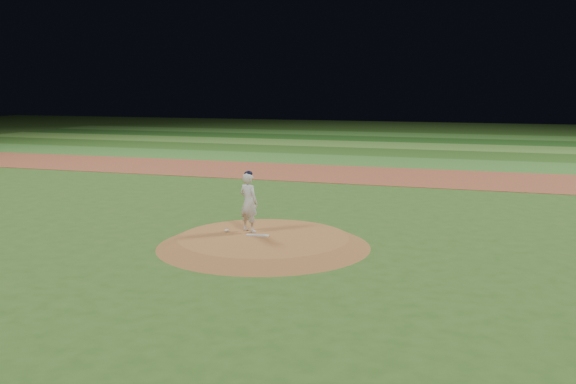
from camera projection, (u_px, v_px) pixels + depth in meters
The scene contains 12 objects.
ground at pixel (264, 246), 16.57m from camera, with size 120.00×120.00×0.00m, color #2B501A.
infield_dirt_band at pixel (369, 175), 29.68m from camera, with size 70.00×6.00×0.02m, color brown.
outfield_stripe_0 at pixel (389, 162), 34.83m from camera, with size 70.00×5.00×0.02m, color #336926.
outfield_stripe_1 at pixel (402, 153), 39.51m from camera, with size 70.00×5.00×0.02m, color #264E19.
outfield_stripe_2 at pixel (413, 146), 44.20m from camera, with size 70.00×5.00×0.02m, color #467B2D.
outfield_stripe_3 at pixel (422, 140), 48.88m from camera, with size 70.00×5.00×0.02m, color #1E4C18.
outfield_stripe_4 at pixel (429, 135), 53.57m from camera, with size 70.00×5.00×0.02m, color #397329.
outfield_stripe_5 at pixel (435, 131), 58.25m from camera, with size 70.00×5.00×0.02m, color #264D18.
pitchers_mound at pixel (264, 241), 16.55m from camera, with size 5.50×5.50×0.25m, color brown.
pitching_rubber at pixel (258, 235), 16.60m from camera, with size 0.58×0.15×0.03m, color silver.
rosin_bag at pixel (227, 230), 17.05m from camera, with size 0.13×0.13×0.07m, color silver.
pitcher_on_mound at pixel (249, 202), 16.97m from camera, with size 0.67×0.56×1.64m.
Camera 1 is at (5.65, -15.10, 4.08)m, focal length 40.00 mm.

